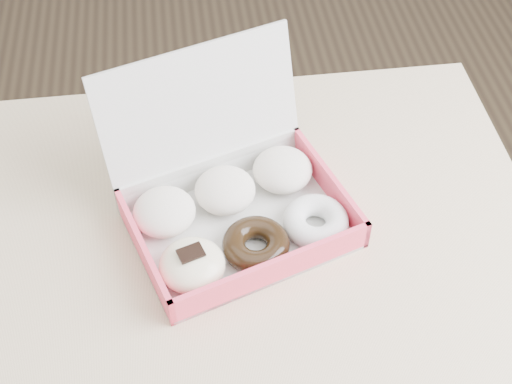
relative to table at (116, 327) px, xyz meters
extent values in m
cube|color=tan|center=(0.00, 0.00, 0.06)|extent=(1.20, 0.80, 0.04)
cylinder|color=tan|center=(0.55, 0.35, -0.32)|extent=(0.05, 0.05, 0.71)
cube|color=silver|center=(0.18, 0.09, 0.08)|extent=(0.34, 0.29, 0.01)
cube|color=#FE4761|center=(0.21, -0.01, 0.10)|extent=(0.27, 0.10, 0.05)
cube|color=silver|center=(0.15, 0.18, 0.10)|extent=(0.27, 0.10, 0.05)
cube|color=#FE4761|center=(0.05, 0.04, 0.10)|extent=(0.07, 0.20, 0.05)
cube|color=#FE4761|center=(0.31, 0.13, 0.10)|extent=(0.07, 0.20, 0.05)
cube|color=silver|center=(0.14, 0.20, 0.18)|extent=(0.29, 0.15, 0.20)
ellipsoid|color=silver|center=(0.08, 0.10, 0.11)|extent=(0.11, 0.11, 0.05)
ellipsoid|color=silver|center=(0.17, 0.13, 0.11)|extent=(0.11, 0.11, 0.05)
ellipsoid|color=silver|center=(0.25, 0.16, 0.11)|extent=(0.11, 0.11, 0.05)
ellipsoid|color=beige|center=(0.11, 0.01, 0.11)|extent=(0.11, 0.11, 0.05)
cube|color=black|center=(0.11, 0.01, 0.13)|extent=(0.04, 0.03, 0.00)
torus|color=black|center=(0.20, 0.04, 0.10)|extent=(0.11, 0.11, 0.03)
torus|color=white|center=(0.28, 0.07, 0.10)|extent=(0.11, 0.11, 0.03)
camera|label=1|loc=(0.12, -0.53, 0.85)|focal=50.00mm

